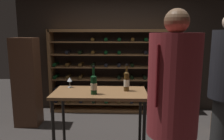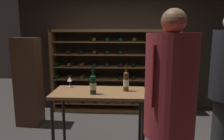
# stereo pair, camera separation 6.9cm
# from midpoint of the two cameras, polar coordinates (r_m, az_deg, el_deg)

# --- Properties ---
(back_wall) EXTENTS (4.65, 0.10, 2.78)m
(back_wall) POSITION_cam_midpoint_polar(r_m,az_deg,el_deg) (4.87, 2.09, 5.61)
(back_wall) COLOR black
(back_wall) RESTS_ON ground
(wine_rack) EXTENTS (2.77, 0.32, 1.82)m
(wine_rack) POSITION_cam_midpoint_polar(r_m,az_deg,el_deg) (4.73, -0.18, -0.50)
(wine_rack) COLOR brown
(wine_rack) RESTS_ON ground
(tasting_table) EXTENTS (1.27, 0.61, 0.96)m
(tasting_table) POSITION_cam_midpoint_polar(r_m,az_deg,el_deg) (2.98, -3.91, -7.76)
(tasting_table) COLOR brown
(tasting_table) RESTS_ON ground
(person_guest_blue_shirt) EXTENTS (0.45, 0.45, 1.96)m
(person_guest_blue_shirt) POSITION_cam_midpoint_polar(r_m,az_deg,el_deg) (2.04, 14.73, -9.81)
(person_guest_blue_shirt) COLOR black
(person_guest_blue_shirt) RESTS_ON ground
(display_cabinet) EXTENTS (0.44, 0.36, 1.66)m
(display_cabinet) POSITION_cam_midpoint_polar(r_m,az_deg,el_deg) (4.36, -22.07, -3.06)
(display_cabinet) COLOR #4C2D1E
(display_cabinet) RESTS_ON ground
(wine_bottle_gold_foil) EXTENTS (0.08, 0.08, 0.37)m
(wine_bottle_gold_foil) POSITION_cam_midpoint_polar(r_m,az_deg,el_deg) (2.80, -5.56, -3.77)
(wine_bottle_gold_foil) COLOR black
(wine_bottle_gold_foil) RESTS_ON tasting_table
(wine_bottle_red_label) EXTENTS (0.08, 0.08, 0.37)m
(wine_bottle_red_label) POSITION_cam_midpoint_polar(r_m,az_deg,el_deg) (2.94, 3.19, -2.93)
(wine_bottle_red_label) COLOR #4C3314
(wine_bottle_red_label) RESTS_ON tasting_table
(wine_glass_stemmed_center) EXTENTS (0.07, 0.07, 0.15)m
(wine_glass_stemmed_center) POSITION_cam_midpoint_polar(r_m,az_deg,el_deg) (3.20, -11.77, -2.61)
(wine_glass_stemmed_center) COLOR silver
(wine_glass_stemmed_center) RESTS_ON tasting_table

